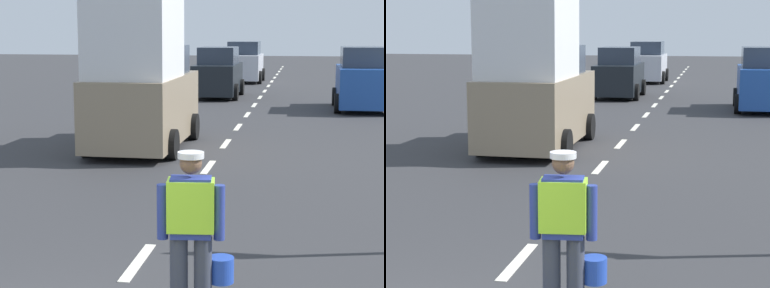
# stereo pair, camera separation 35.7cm
# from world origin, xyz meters

# --- Properties ---
(ground_plane) EXTENTS (96.00, 96.00, 0.00)m
(ground_plane) POSITION_xyz_m (0.00, 21.00, 0.00)
(ground_plane) COLOR #333335
(lane_center_line) EXTENTS (0.14, 46.40, 0.01)m
(lane_center_line) POSITION_xyz_m (0.00, 25.20, 0.00)
(lane_center_line) COLOR silver
(lane_center_line) RESTS_ON ground
(road_worker) EXTENTS (0.75, 0.43, 1.67)m
(road_worker) POSITION_xyz_m (0.93, 1.25, 0.93)
(road_worker) COLOR #383D4C
(road_worker) RESTS_ON ground
(delivery_truck) EXTENTS (2.16, 4.60, 3.54)m
(delivery_truck) POSITION_xyz_m (-1.88, 10.63, 1.61)
(delivery_truck) COLOR gray
(delivery_truck) RESTS_ON ground
(car_oncoming_second) EXTENTS (1.95, 3.93, 2.10)m
(car_oncoming_second) POSITION_xyz_m (-1.76, 23.56, 0.97)
(car_oncoming_second) COLOR black
(car_oncoming_second) RESTS_ON ground
(car_oncoming_third) EXTENTS (2.09, 3.91, 2.17)m
(car_oncoming_third) POSITION_xyz_m (-1.48, 32.16, 1.01)
(car_oncoming_third) COLOR silver
(car_oncoming_third) RESTS_ON ground
(car_parked_far) EXTENTS (2.01, 3.93, 2.23)m
(car_parked_far) POSITION_xyz_m (3.89, 19.86, 1.03)
(car_parked_far) COLOR #1E4799
(car_parked_far) RESTS_ON ground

